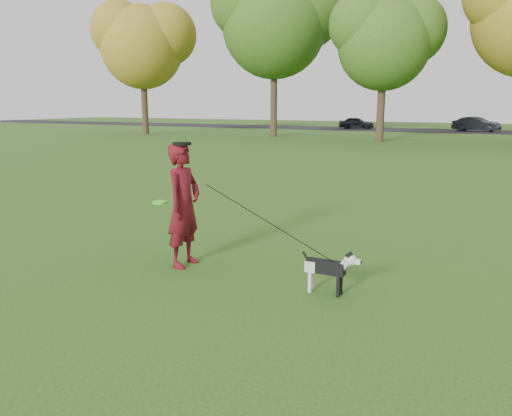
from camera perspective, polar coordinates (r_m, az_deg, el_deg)
The scene contains 8 objects.
ground at distance 7.39m, azimuth 0.29°, elevation -6.79°, with size 120.00×120.00×0.00m, color #285116.
road at distance 46.45m, azimuth 22.77°, elevation 8.08°, with size 120.00×7.00×0.02m, color black.
man at distance 7.35m, azimuth -8.26°, elevation 0.31°, with size 0.66×0.43×1.82m, color #590C0D.
dog at distance 6.36m, azimuth 8.48°, elevation -6.64°, with size 0.78×0.16×0.59m.
car_left at distance 47.98m, azimuth 11.43°, elevation 9.51°, with size 1.28×3.17×1.08m, color black.
car_mid at distance 46.38m, azimuth 23.87°, elevation 8.76°, with size 1.30×3.72×1.23m, color black.
man_held_items at distance 6.59m, azimuth 1.16°, elevation -1.47°, with size 2.88×0.35×1.43m.
tree_row at distance 33.05m, azimuth 19.43°, elevation 20.03°, with size 51.74×8.86×12.01m.
Camera 1 is at (3.08, -6.29, 2.37)m, focal length 35.00 mm.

